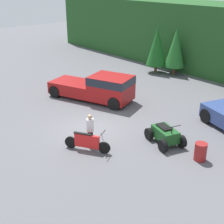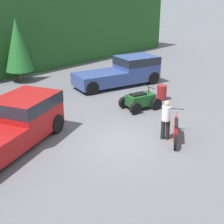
% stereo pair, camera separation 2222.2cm
% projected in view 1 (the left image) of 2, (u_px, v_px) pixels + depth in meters
% --- Properties ---
extents(ground_plane, '(80.00, 80.00, 0.00)m').
position_uv_depth(ground_plane, '(90.00, 128.00, 17.90)').
color(ground_plane, '#5B5B60').
extents(tree_left, '(1.78, 1.78, 4.04)m').
position_uv_depth(tree_left, '(157.00, 46.00, 27.33)').
color(tree_left, brown).
rests_on(tree_left, ground_plane).
extents(tree_mid_left, '(1.77, 1.77, 4.01)m').
position_uv_depth(tree_mid_left, '(176.00, 48.00, 26.85)').
color(tree_mid_left, brown).
rests_on(tree_mid_left, ground_plane).
extents(pickup_truck_red, '(6.36, 4.09, 1.90)m').
position_uv_depth(pickup_truck_red, '(99.00, 87.00, 21.54)').
color(pickup_truck_red, maroon).
rests_on(pickup_truck_red, ground_plane).
extents(dirt_bike, '(2.12, 1.37, 1.15)m').
position_uv_depth(dirt_bike, '(87.00, 142.00, 15.45)').
color(dirt_bike, black).
rests_on(dirt_bike, ground_plane).
extents(quad_atv, '(2.33, 1.87, 1.21)m').
position_uv_depth(quad_atv, '(165.00, 135.00, 16.13)').
color(quad_atv, black).
rests_on(quad_atv, ground_plane).
extents(rider_person, '(0.50, 0.50, 1.78)m').
position_uv_depth(rider_person, '(90.00, 129.00, 15.64)').
color(rider_person, black).
rests_on(rider_person, ground_plane).
extents(steel_barrel, '(0.58, 0.58, 0.88)m').
position_uv_depth(steel_barrel, '(200.00, 152.00, 14.67)').
color(steel_barrel, maroon).
rests_on(steel_barrel, ground_plane).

